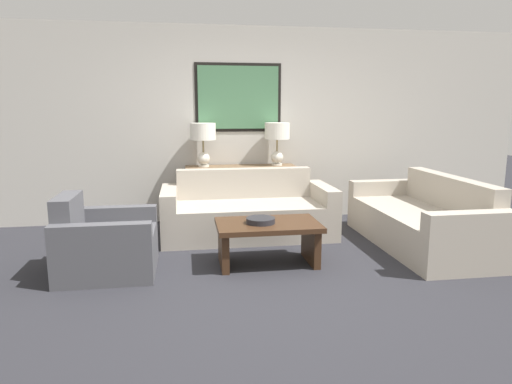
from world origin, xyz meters
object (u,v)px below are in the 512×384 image
at_px(couch_by_side, 422,222).
at_px(coffee_table, 268,234).
at_px(couch_by_back_wall, 248,214).
at_px(armchair_near_back_wall, 105,245).
at_px(console_table, 241,194).
at_px(table_lamp_left, 203,136).
at_px(decorative_bowl, 261,220).
at_px(table_lamp_right, 277,136).

relative_size(couch_by_side, coffee_table, 2.02).
relative_size(couch_by_back_wall, armchair_near_back_wall, 2.36).
bearing_deg(console_table, table_lamp_left, 180.00).
height_order(couch_by_side, decorative_bowl, couch_by_side).
xyz_separation_m(console_table, decorative_bowl, (-0.02, -1.75, 0.07)).
distance_m(couch_by_side, decorative_bowl, 1.98).
height_order(console_table, armchair_near_back_wall, console_table).
bearing_deg(couch_by_back_wall, coffee_table, -87.05).
xyz_separation_m(couch_by_back_wall, decorative_bowl, (-0.02, -1.09, 0.18)).
bearing_deg(console_table, coffee_table, -88.17).
height_order(table_lamp_left, couch_by_back_wall, table_lamp_left).
xyz_separation_m(couch_by_back_wall, coffee_table, (0.06, -1.08, 0.03)).
bearing_deg(table_lamp_right, coffee_table, -104.33).
bearing_deg(couch_by_side, couch_by_back_wall, 159.07).
xyz_separation_m(console_table, couch_by_side, (1.91, -1.39, -0.12)).
height_order(decorative_bowl, armchair_near_back_wall, armchair_near_back_wall).
bearing_deg(decorative_bowl, armchair_near_back_wall, 179.15).
height_order(table_lamp_left, table_lamp_right, same).
height_order(console_table, couch_by_back_wall, couch_by_back_wall).
bearing_deg(couch_by_side, table_lamp_right, 135.50).
relative_size(table_lamp_right, couch_by_side, 0.28).
distance_m(console_table, table_lamp_right, 0.94).
distance_m(couch_by_back_wall, couch_by_side, 2.05).
distance_m(console_table, table_lamp_left, 0.94).
bearing_deg(coffee_table, table_lamp_left, 107.71).
bearing_deg(table_lamp_right, table_lamp_left, 180.00).
relative_size(table_lamp_right, decorative_bowl, 2.01).
relative_size(console_table, couch_by_back_wall, 0.72).
bearing_deg(couch_by_side, console_table, 144.01).
bearing_deg(couch_by_back_wall, table_lamp_left, 127.21).
distance_m(console_table, couch_by_side, 2.37).
distance_m(couch_by_back_wall, armchair_near_back_wall, 1.87).
height_order(table_lamp_right, decorative_bowl, table_lamp_right).
relative_size(decorative_bowl, armchair_near_back_wall, 0.33).
bearing_deg(table_lamp_right, couch_by_side, -44.50).
height_order(table_lamp_left, armchair_near_back_wall, table_lamp_left).
distance_m(table_lamp_left, armchair_near_back_wall, 2.21).
distance_m(table_lamp_right, decorative_bowl, 1.97).
relative_size(couch_by_back_wall, couch_by_side, 1.00).
xyz_separation_m(table_lamp_left, table_lamp_right, (1.00, 0.00, 0.00)).
relative_size(couch_by_back_wall, decorative_bowl, 7.20).
bearing_deg(coffee_table, couch_by_back_wall, 92.95).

